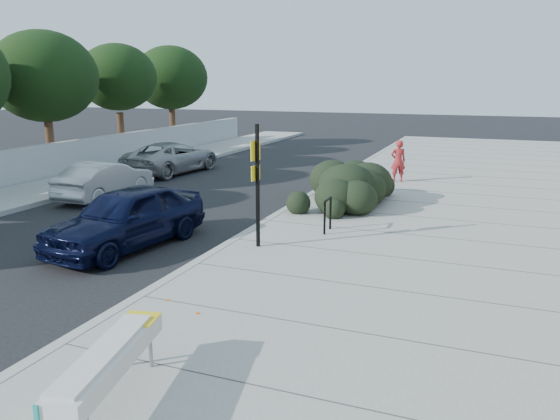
{
  "coord_description": "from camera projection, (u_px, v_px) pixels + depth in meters",
  "views": [
    {
      "loc": [
        5.87,
        -9.82,
        4.01
      ],
      "look_at": [
        1.22,
        2.0,
        1.0
      ],
      "focal_mm": 35.0,
      "sensor_mm": 36.0,
      "label": 1
    }
  ],
  "objects": [
    {
      "name": "ground",
      "position": [
        195.0,
        269.0,
        11.9
      ],
      "size": [
        120.0,
        120.0,
        0.0
      ],
      "primitive_type": "plane",
      "color": "black",
      "rests_on": "ground"
    },
    {
      "name": "sign_post",
      "position": [
        257.0,
        179.0,
        12.7
      ],
      "size": [
        0.15,
        0.33,
        2.91
      ],
      "rotation": [
        0.0,
        0.0,
        -0.25
      ],
      "color": "black",
      "rests_on": "sidewalk_near"
    },
    {
      "name": "sidewalk_far",
      "position": [
        36.0,
        192.0,
        19.8
      ],
      "size": [
        3.0,
        50.0,
        0.15
      ],
      "primitive_type": "cube",
      "color": "gray",
      "rests_on": "ground"
    },
    {
      "name": "curb_far",
      "position": [
        68.0,
        195.0,
        19.26
      ],
      "size": [
        0.22,
        50.0,
        0.17
      ],
      "primitive_type": "cube",
      "color": "#9E9E99",
      "rests_on": "ground"
    },
    {
      "name": "tree_far_e",
      "position": [
        117.0,
        77.0,
        28.07
      ],
      "size": [
        4.0,
        4.0,
        5.9
      ],
      "color": "#332114",
      "rests_on": "ground"
    },
    {
      "name": "pedestrian",
      "position": [
        398.0,
        161.0,
        21.3
      ],
      "size": [
        0.69,
        0.58,
        1.62
      ],
      "primitive_type": "imported",
      "rotation": [
        0.0,
        0.0,
        3.53
      ],
      "color": "maroon",
      "rests_on": "sidewalk_near"
    },
    {
      "name": "tree_far_d",
      "position": [
        44.0,
        77.0,
        23.54
      ],
      "size": [
        4.6,
        4.6,
        6.16
      ],
      "color": "#332114",
      "rests_on": "ground"
    },
    {
      "name": "suv_silver",
      "position": [
        172.0,
        157.0,
        24.35
      ],
      "size": [
        2.71,
        5.12,
        1.37
      ],
      "primitive_type": "imported",
      "rotation": [
        0.0,
        0.0,
        3.05
      ],
      "color": "gray",
      "rests_on": "ground"
    },
    {
      "name": "hedge",
      "position": [
        345.0,
        179.0,
        17.49
      ],
      "size": [
        2.26,
        4.29,
        1.58
      ],
      "primitive_type": "ellipsoid",
      "rotation": [
        0.0,
        0.0,
        -0.04
      ],
      "color": "black",
      "rests_on": "sidewalk_near"
    },
    {
      "name": "tree_far_f",
      "position": [
        171.0,
        78.0,
        32.59
      ],
      "size": [
        4.4,
        4.4,
        6.07
      ],
      "color": "#332114",
      "rests_on": "ground"
    },
    {
      "name": "wagon_silver",
      "position": [
        105.0,
        180.0,
        19.0
      ],
      "size": [
        1.39,
        3.93,
        1.29
      ],
      "primitive_type": "imported",
      "rotation": [
        0.0,
        0.0,
        3.15
      ],
      "color": "#A8A8AD",
      "rests_on": "ground"
    },
    {
      "name": "sedan_navy",
      "position": [
        127.0,
        217.0,
        13.34
      ],
      "size": [
        2.37,
        4.65,
        1.52
      ],
      "primitive_type": "imported",
      "rotation": [
        0.0,
        0.0,
        -0.13
      ],
      "color": "black",
      "rests_on": "ground"
    },
    {
      "name": "bike_rack",
      "position": [
        328.0,
        212.0,
        14.21
      ],
      "size": [
        0.07,
        0.62,
        0.89
      ],
      "rotation": [
        0.0,
        0.0,
        0.02
      ],
      "color": "black",
      "rests_on": "sidewalk_near"
    },
    {
      "name": "curb_near",
      "position": [
        279.0,
        215.0,
        16.41
      ],
      "size": [
        0.22,
        50.0,
        0.17
      ],
      "primitive_type": "cube",
      "color": "#9E9E99",
      "rests_on": "ground"
    },
    {
      "name": "sidewalk_near",
      "position": [
        475.0,
        234.0,
        14.42
      ],
      "size": [
        11.2,
        50.0,
        0.15
      ],
      "primitive_type": "cube",
      "color": "gray",
      "rests_on": "ground"
    },
    {
      "name": "bench",
      "position": [
        109.0,
        361.0,
        6.62
      ],
      "size": [
        0.95,
        2.38,
        0.7
      ],
      "rotation": [
        0.0,
        0.0,
        0.22
      ],
      "color": "gray",
      "rests_on": "sidewalk_near"
    }
  ]
}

